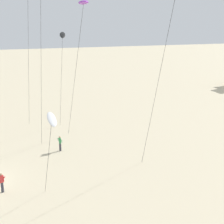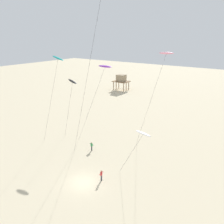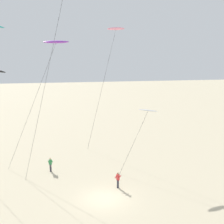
{
  "view_description": "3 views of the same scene",
  "coord_description": "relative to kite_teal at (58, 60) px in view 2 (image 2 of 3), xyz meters",
  "views": [
    {
      "loc": [
        25.4,
        3.37,
        13.4
      ],
      "look_at": [
        -0.97,
        12.13,
        5.04
      ],
      "focal_mm": 49.16,
      "sensor_mm": 36.0,
      "label": 1
    },
    {
      "loc": [
        18.01,
        -18.51,
        19.74
      ],
      "look_at": [
        -2.43,
        10.46,
        7.15
      ],
      "focal_mm": 34.54,
      "sensor_mm": 36.0,
      "label": 2
    },
    {
      "loc": [
        -4.55,
        -23.95,
        13.09
      ],
      "look_at": [
        2.69,
        8.92,
        6.56
      ],
      "focal_mm": 44.71,
      "sensor_mm": 36.0,
      "label": 3
    }
  ],
  "objects": [
    {
      "name": "kite_white",
      "position": [
        16.17,
        -0.19,
        -8.87
      ],
      "size": [
        4.6,
        0.77,
        7.47
      ],
      "color": "white",
      "rests_on": "ground"
    },
    {
      "name": "kite_pink",
      "position": [
        14.66,
        9.59,
        0.92
      ],
      "size": [
        5.63,
        1.01,
        17.4
      ],
      "color": "pink",
      "rests_on": "ground"
    },
    {
      "name": "kite_flyer_nearest",
      "position": [
        11.78,
        -3.93,
        -15.12
      ],
      "size": [
        0.66,
        0.68,
        1.67
      ],
      "color": "#33333D",
      "rests_on": "ground"
    },
    {
      "name": "ground_plane",
      "position": [
        10.02,
        -5.8,
        -16.02
      ],
      "size": [
        260.0,
        260.0,
        0.0
      ],
      "primitive_type": "plane",
      "color": "beige"
    },
    {
      "name": "kite_teal",
      "position": [
        0.0,
        0.0,
        0.0
      ],
      "size": [
        6.52,
        1.05,
        16.74
      ],
      "color": "teal",
      "rests_on": "ground"
    },
    {
      "name": "kite_purple",
      "position": [
        6.26,
        4.48,
        -1.15
      ],
      "size": [
        7.77,
        1.57,
        15.14
      ],
      "color": "purple",
      "rests_on": "ground"
    },
    {
      "name": "kite_flyer_middle",
      "position": [
        5.06,
        1.84,
        -15.12
      ],
      "size": [
        0.58,
        0.56,
        1.67
      ],
      "color": "#33333D",
      "rests_on": "ground"
    },
    {
      "name": "stilt_house",
      "position": [
        -15.9,
        44.01,
        -11.8
      ],
      "size": [
        5.7,
        4.58,
        5.89
      ],
      "color": "#846647",
      "rests_on": "ground"
    },
    {
      "name": "kite_black",
      "position": [
        -0.59,
        3.55,
        -4.34
      ],
      "size": [
        4.13,
        1.03,
        12.17
      ],
      "color": "black",
      "rests_on": "ground"
    }
  ]
}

